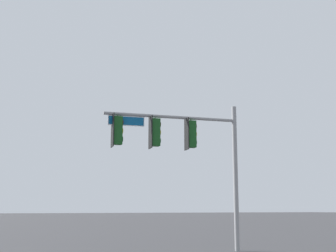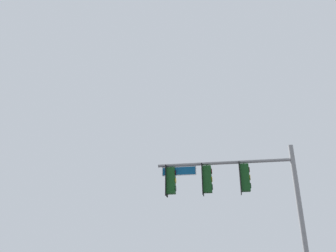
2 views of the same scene
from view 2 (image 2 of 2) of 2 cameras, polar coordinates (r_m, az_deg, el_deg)
signal_pole_near at (r=13.72m, az=11.17°, el=-10.49°), size 5.56×1.32×5.94m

